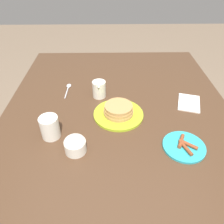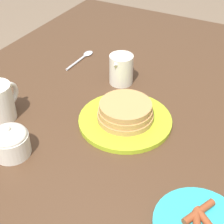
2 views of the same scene
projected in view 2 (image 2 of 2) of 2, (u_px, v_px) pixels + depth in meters
name	position (u px, v px, depth m)	size (l,w,h in m)	color
dining_table	(116.00, 161.00, 0.88)	(1.55, 1.10, 0.74)	#4C3321
pancake_plate	(126.00, 116.00, 0.84)	(0.23, 0.23, 0.06)	#AAC628
creamer_pitcher	(121.00, 69.00, 0.97)	(0.11, 0.07, 0.09)	silver
sugar_bowl	(10.00, 141.00, 0.75)	(0.08, 0.08, 0.08)	silver
spoon	(84.00, 57.00, 1.12)	(0.14, 0.03, 0.01)	silver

